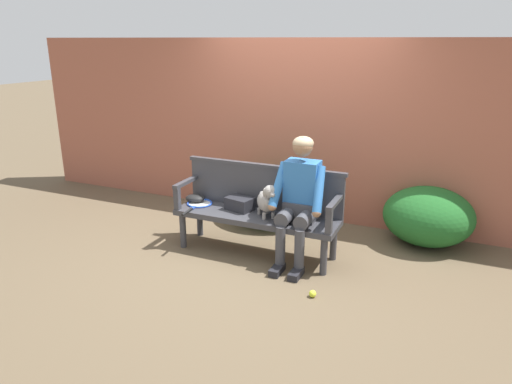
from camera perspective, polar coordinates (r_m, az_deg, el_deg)
The scene contains 14 objects.
ground_plane at distance 5.18m, azimuth -0.00°, elevation -7.37°, with size 40.00×40.00×0.00m, color brown.
brick_garden_fence at distance 6.09m, azimuth 5.37°, elevation 7.55°, with size 8.00×0.30×2.24m, color #9E5642.
hedge_bush_far_left at distance 5.64m, azimuth 20.17°, elevation -2.76°, with size 1.00×0.93×0.66m, color #1E5B23.
hedge_bush_far_right at distance 5.98m, azimuth 1.91°, elevation -0.43°, with size 1.17×1.02×0.66m, color #337538.
garden_bench at distance 5.03m, azimuth -0.00°, elevation -3.35°, with size 1.78×0.49×0.45m.
bench_backrest at distance 5.11m, azimuth 0.97°, elevation 0.73°, with size 1.82×0.06×0.50m.
bench_armrest_left_end at distance 5.25m, azimuth -8.89°, elevation 0.38°, with size 0.06×0.49×0.28m.
bench_armrest_right_end at distance 4.60m, azimuth 9.28°, elevation -2.21°, with size 0.06×0.49×0.28m.
person_seated at distance 4.74m, azimuth 5.28°, elevation -0.50°, with size 0.56×0.64×1.32m.
dog_on_bench at distance 4.86m, azimuth 1.37°, elevation -1.00°, with size 0.32×0.34×0.38m.
tennis_racket at distance 5.32m, azimuth -6.97°, elevation -1.46°, with size 0.31×0.57×0.03m.
baseball_glove at distance 5.41m, azimuth -7.42°, elevation -0.76°, with size 0.22×0.17×0.09m, color black.
sports_bag at distance 5.12m, azimuth -1.98°, elevation -1.42°, with size 0.28×0.20×0.14m, color #232328.
tennis_ball at distance 4.38m, azimuth 6.88°, elevation -12.16°, with size 0.07×0.07×0.07m, color #CCDB33.
Camera 1 is at (1.88, -4.28, 2.23)m, focal length 32.97 mm.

